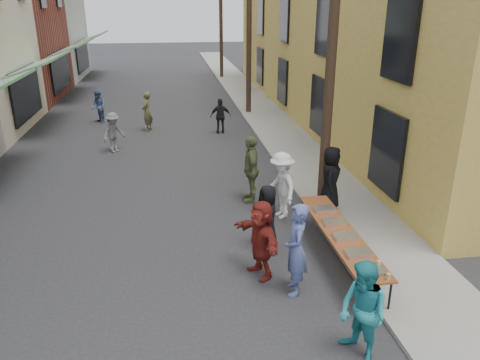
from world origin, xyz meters
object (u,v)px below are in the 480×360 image
object	(u,v)px
utility_pole_far	(221,14)
guest_front_c	(363,313)
utility_pole_near	(332,41)
guest_front_a	(267,217)
server	(330,178)
catering_tray_sausage	(372,271)
serving_table	(340,233)
utility_pole_mid	(249,21)

from	to	relation	value
utility_pole_far	guest_front_c	distance (m)	29.88
utility_pole_near	utility_pole_far	size ratio (longest dim) A/B	1.00
guest_front_a	server	xyz separation A→B (m)	(2.07, 1.73, 0.20)
guest_front_a	server	size ratio (longest dim) A/B	0.89
utility_pole_near	server	size ratio (longest dim) A/B	5.13
utility_pole_far	catering_tray_sausage	world-z (taller)	utility_pole_far
serving_table	guest_front_c	bearing A→B (deg)	-103.49
utility_pole_far	guest_front_c	bearing A→B (deg)	-92.30
utility_pole_near	serving_table	size ratio (longest dim) A/B	2.25
catering_tray_sausage	guest_front_a	bearing A→B (deg)	119.31
utility_pole_far	guest_front_a	size ratio (longest dim) A/B	5.77
utility_pole_near	utility_pole_mid	xyz separation A→B (m)	(0.00, 12.00, 0.00)
serving_table	catering_tray_sausage	distance (m)	1.65
guest_front_a	catering_tray_sausage	bearing A→B (deg)	20.14
utility_pole_near	utility_pole_far	xyz separation A→B (m)	(0.00, 24.00, 0.00)
utility_pole_mid	utility_pole_far	size ratio (longest dim) A/B	1.00
catering_tray_sausage	server	size ratio (longest dim) A/B	0.28
utility_pole_near	guest_front_a	world-z (taller)	utility_pole_near
serving_table	guest_front_a	world-z (taller)	guest_front_a
serving_table	utility_pole_mid	bearing A→B (deg)	88.06
utility_pole_mid	guest_front_c	bearing A→B (deg)	-93.87
utility_pole_far	guest_front_a	world-z (taller)	utility_pole_far
serving_table	guest_front_c	world-z (taller)	guest_front_c
server	guest_front_c	bearing A→B (deg)	-169.71
utility_pole_far	server	xyz separation A→B (m)	(0.15, -24.14, -3.52)
utility_pole_near	guest_front_a	bearing A→B (deg)	-135.80
utility_pole_far	catering_tray_sausage	size ratio (longest dim) A/B	18.00
utility_pole_mid	server	world-z (taller)	utility_pole_mid
guest_front_c	server	bearing A→B (deg)	147.31
utility_pole_far	utility_pole_near	bearing A→B (deg)	-90.00
serving_table	server	world-z (taller)	server
catering_tray_sausage	guest_front_c	distance (m)	1.42
utility_pole_near	utility_pole_far	world-z (taller)	same
utility_pole_mid	server	xyz separation A→B (m)	(0.15, -12.14, -3.52)
utility_pole_mid	server	distance (m)	12.64
utility_pole_mid	utility_pole_near	bearing A→B (deg)	-90.00
utility_pole_far	serving_table	world-z (taller)	utility_pole_far
serving_table	catering_tray_sausage	xyz separation A→B (m)	(-0.00, -1.65, 0.08)
utility_pole_far	catering_tray_sausage	bearing A→B (deg)	-91.01
utility_pole_near	utility_pole_mid	distance (m)	12.00
utility_pole_far	guest_front_a	xyz separation A→B (m)	(-1.92, -25.87, -3.72)
utility_pole_far	serving_table	bearing A→B (deg)	-91.07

